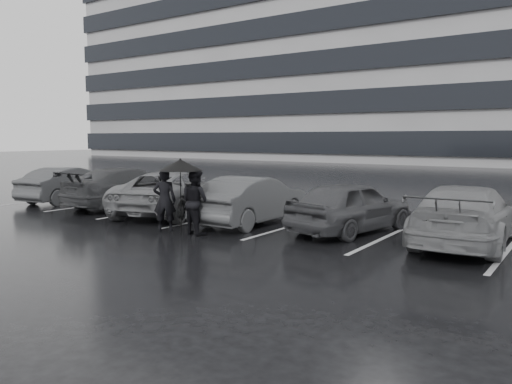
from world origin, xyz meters
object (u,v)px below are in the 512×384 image
object	(u,v)px
car_main	(351,206)
car_west_a	(252,200)
car_east	(465,215)
pedestrian_left	(165,200)
car_west_c	(128,187)
pedestrian_right	(196,202)
car_west_d	(70,184)
car_west_b	(174,192)

from	to	relation	value
car_main	car_west_a	world-z (taller)	car_west_a
car_east	pedestrian_left	distance (m)	7.62
car_west_c	pedestrian_left	xyz separation A→B (m)	(4.51, -2.67, 0.13)
car_east	pedestrian_left	bearing A→B (deg)	18.58
car_west_a	pedestrian_right	xyz separation A→B (m)	(-0.31, -2.15, 0.16)
car_west_c	car_west_d	xyz separation A→B (m)	(-3.11, -0.29, -0.04)
car_west_a	car_west_c	size ratio (longest dim) A/B	0.86
car_west_b	car_east	world-z (taller)	car_west_b
car_west_d	pedestrian_right	xyz separation A→B (m)	(8.56, -2.19, 0.17)
car_east	car_west_c	bearing A→B (deg)	-2.39
car_main	pedestrian_left	bearing A→B (deg)	44.69
pedestrian_right	car_east	bearing A→B (deg)	-143.45
car_east	car_west_a	bearing A→B (deg)	1.48
car_west_d	pedestrian_left	xyz separation A→B (m)	(7.62, -2.39, 0.16)
car_west_b	car_west_c	world-z (taller)	car_west_c
pedestrian_left	car_west_d	bearing A→B (deg)	-51.21
car_main	car_west_b	distance (m)	6.22
pedestrian_right	car_west_a	bearing A→B (deg)	-84.78
car_main	car_west_b	size ratio (longest dim) A/B	0.80
car_west_c	pedestrian_right	distance (m)	5.99
pedestrian_left	car_west_a	bearing A→B (deg)	-151.88
car_west_b	pedestrian_right	bearing A→B (deg)	125.72
pedestrian_left	pedestrian_right	bearing A→B (deg)	157.78
car_main	pedestrian_right	distance (m)	4.16
pedestrian_left	pedestrian_right	distance (m)	0.96
car_west_b	car_west_d	size ratio (longest dim) A/B	1.23
car_main	car_west_c	bearing A→B (deg)	11.98
car_west_d	car_west_a	bearing A→B (deg)	170.74
car_main	car_west_d	size ratio (longest dim) A/B	0.99
car_west_a	car_west_c	world-z (taller)	car_west_c
pedestrian_left	pedestrian_right	size ratio (longest dim) A/B	0.99
car_west_c	pedestrian_right	size ratio (longest dim) A/B	2.89
car_west_a	pedestrian_left	size ratio (longest dim) A/B	2.51
car_west_c	car_east	world-z (taller)	car_west_c
car_west_a	pedestrian_left	xyz separation A→B (m)	(-1.25, -2.35, 0.15)
car_east	pedestrian_right	world-z (taller)	pedestrian_right
car_west_a	car_west_b	bearing A→B (deg)	-2.90
car_east	pedestrian_right	bearing A→B (deg)	20.02
car_west_c	car_west_d	world-z (taller)	car_west_c
car_west_d	pedestrian_right	world-z (taller)	pedestrian_right
car_west_b	pedestrian_left	xyz separation A→B (m)	(2.01, -2.43, 0.13)
car_west_c	pedestrian_right	bearing A→B (deg)	156.88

